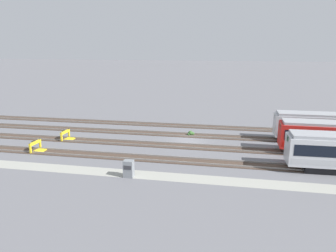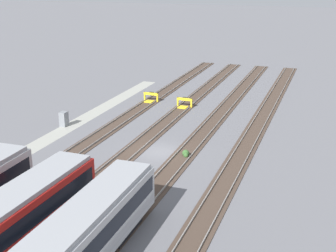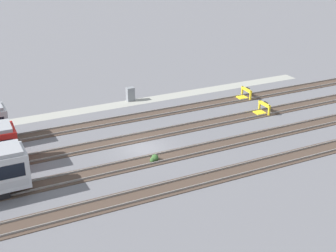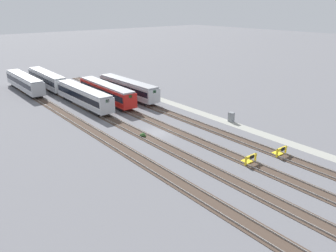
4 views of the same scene
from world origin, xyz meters
name	(u,v)px [view 1 (image 1 of 4)]	position (x,y,z in m)	size (l,w,h in m)	color
ground_plane	(188,141)	(0.00, 0.00, 0.00)	(400.00, 400.00, 0.00)	slate
service_walkway	(171,177)	(0.00, -11.84, 0.00)	(54.00, 2.00, 0.01)	#9E9E93
rail_track_nearest	(178,160)	(0.00, -7.40, 0.04)	(90.00, 2.23, 0.21)	#47382D
rail_track_near_inner	(185,146)	(0.00, -2.47, 0.04)	(90.00, 2.24, 0.21)	#47382D
rail_track_middle	(190,135)	(0.00, 2.47, 0.04)	(90.00, 2.24, 0.21)	#47382D
rail_track_far_inner	(194,126)	(0.00, 7.40, 0.04)	(90.00, 2.23, 0.21)	#47382D
bumper_stop_nearest_track	(37,147)	(-16.30, -7.41, 0.51)	(1.38, 2.01, 1.22)	yellow
bumper_stop_near_inner_track	(67,136)	(-15.21, -2.48, 0.51)	(1.37, 2.01, 1.22)	yellow
electrical_cabinet	(129,169)	(-3.80, -12.55, 0.80)	(0.90, 0.73, 1.60)	gray
weed_clump	(191,133)	(0.09, 2.65, 0.24)	(0.92, 0.70, 0.64)	#38602D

